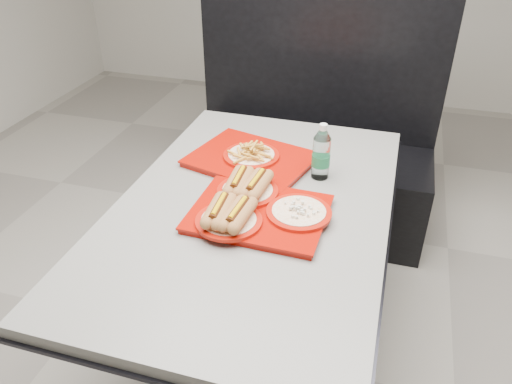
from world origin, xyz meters
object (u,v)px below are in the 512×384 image
(booth_bench, at_px, (310,151))
(tray_near, at_px, (254,207))
(diner_table, at_px, (253,242))
(water_bottle, at_px, (321,155))
(tray_far, at_px, (251,157))

(booth_bench, xyz_separation_m, tray_near, (0.02, -1.16, 0.38))
(diner_table, relative_size, water_bottle, 6.75)
(diner_table, xyz_separation_m, water_bottle, (0.18, 0.24, 0.26))
(diner_table, bearing_deg, tray_near, -70.91)
(water_bottle, bearing_deg, tray_far, 173.55)
(tray_near, bearing_deg, diner_table, 109.09)
(booth_bench, xyz_separation_m, tray_far, (-0.09, -0.82, 0.37))
(diner_table, xyz_separation_m, tray_far, (-0.09, 0.27, 0.19))
(booth_bench, height_order, tray_near, booth_bench)
(diner_table, height_order, tray_far, tray_far)
(diner_table, height_order, booth_bench, booth_bench)
(diner_table, bearing_deg, booth_bench, 90.00)
(booth_bench, distance_m, tray_far, 0.91)
(booth_bench, bearing_deg, diner_table, -90.00)
(tray_near, relative_size, tray_far, 0.87)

